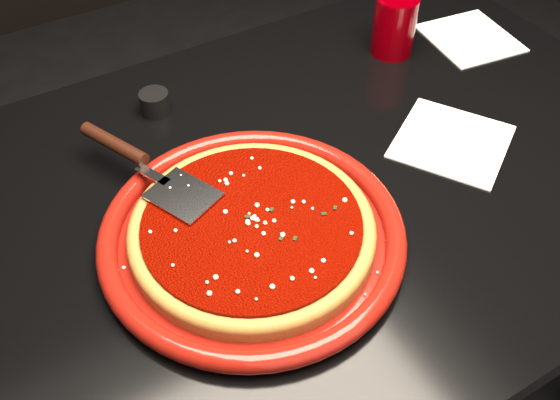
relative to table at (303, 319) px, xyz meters
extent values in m
cube|color=black|center=(0.00, 0.00, 0.00)|extent=(1.20, 0.80, 0.75)
cylinder|color=maroon|center=(-0.13, -0.07, 0.39)|extent=(0.45, 0.45, 0.03)
cylinder|color=brown|center=(-0.13, -0.07, 0.39)|extent=(0.36, 0.36, 0.02)
torus|color=brown|center=(-0.13, -0.07, 0.40)|extent=(0.36, 0.36, 0.02)
cylinder|color=#750700|center=(-0.13, -0.07, 0.41)|extent=(0.32, 0.32, 0.01)
cylinder|color=#770005|center=(0.31, 0.20, 0.43)|extent=(0.10, 0.10, 0.11)
cube|color=white|center=(0.23, -0.05, 0.38)|extent=(0.22, 0.22, 0.00)
cube|color=white|center=(0.46, 0.16, 0.38)|extent=(0.17, 0.18, 0.00)
cylinder|color=black|center=(-0.13, 0.26, 0.39)|extent=(0.06, 0.06, 0.04)
camera|label=1|loc=(-0.37, -0.54, 1.01)|focal=40.00mm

